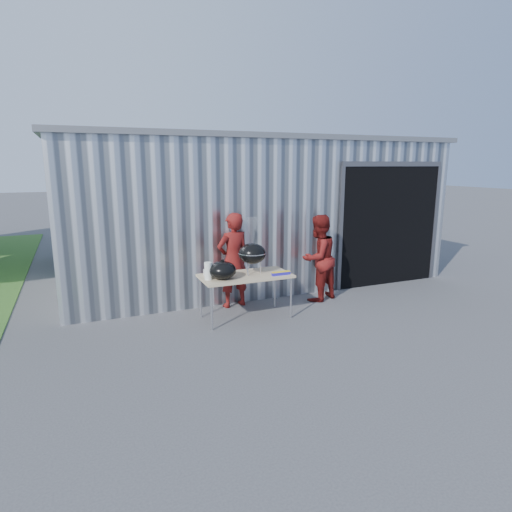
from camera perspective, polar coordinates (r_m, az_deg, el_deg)
name	(u,v)px	position (r m, az deg, el deg)	size (l,w,h in m)	color
ground	(286,334)	(6.67, 4.04, -10.29)	(80.00, 80.00, 0.00)	#444446
building	(237,205)	(10.79, -2.58, 6.78)	(8.20, 6.20, 3.10)	silver
folding_table	(246,277)	(7.10, -1.41, -2.83)	(1.50, 0.75, 0.75)	tan
kettle_grill	(252,249)	(7.07, -0.51, 0.90)	(0.47, 0.47, 0.94)	black
grill_lid	(222,270)	(6.82, -4.50, -1.90)	(0.44, 0.44, 0.32)	black
paper_towels	(208,271)	(6.80, -6.40, -2.00)	(0.12, 0.12, 0.28)	white
white_tub	(210,273)	(7.06, -6.09, -2.22)	(0.20, 0.15, 0.10)	white
foil_box	(281,273)	(7.07, 3.35, -2.32)	(0.32, 0.05, 0.06)	#211AAA
person_cook	(233,260)	(7.67, -3.07, -0.57)	(0.63, 0.41, 1.71)	maroon
person_bystander	(318,258)	(8.13, 8.30, -0.26)	(0.79, 0.62, 1.63)	maroon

